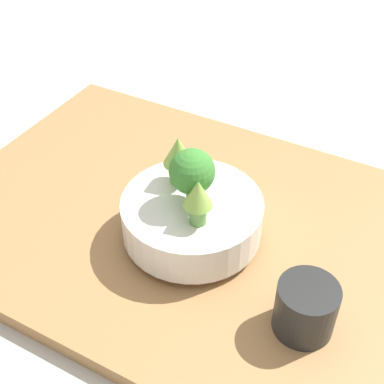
% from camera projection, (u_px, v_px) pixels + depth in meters
% --- Properties ---
extents(ground_plane, '(6.00, 6.00, 0.00)m').
position_uv_depth(ground_plane, '(216.00, 243.00, 0.92)').
color(ground_plane, '#ADA89E').
extents(table, '(0.97, 0.60, 0.03)m').
position_uv_depth(table, '(217.00, 237.00, 0.91)').
color(table, '#9E7042').
rests_on(table, ground_plane).
extents(bowl, '(0.23, 0.23, 0.08)m').
position_uv_depth(bowl, '(192.00, 217.00, 0.86)').
color(bowl, silver).
rests_on(bowl, table).
extents(broccoli_floret_center, '(0.07, 0.07, 0.10)m').
position_uv_depth(broccoli_floret_center, '(192.00, 172.00, 0.80)').
color(broccoli_floret_center, '#6BA34C').
rests_on(broccoli_floret_center, bowl).
extents(romanesco_piece_far, '(0.05, 0.05, 0.09)m').
position_uv_depth(romanesco_piece_far, '(178.00, 156.00, 0.84)').
color(romanesco_piece_far, '#7AB256').
rests_on(romanesco_piece_far, bowl).
extents(romanesco_piece_near, '(0.04, 0.04, 0.08)m').
position_uv_depth(romanesco_piece_near, '(199.00, 198.00, 0.77)').
color(romanesco_piece_near, '#609347').
rests_on(romanesco_piece_near, bowl).
extents(cup, '(0.09, 0.09, 0.08)m').
position_uv_depth(cup, '(306.00, 308.00, 0.73)').
color(cup, black).
rests_on(cup, table).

